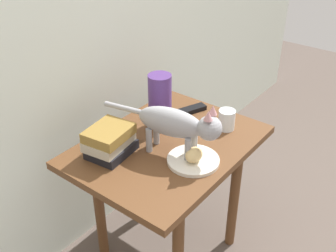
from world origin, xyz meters
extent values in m
plane|color=brown|center=(0.00, 0.00, 0.00)|extent=(6.00, 6.00, 0.00)
cube|color=brown|center=(0.00, 0.00, 0.58)|extent=(0.75, 0.56, 0.03)
cylinder|color=brown|center=(0.21, -0.21, 0.28)|extent=(0.04, 0.04, 0.56)
cylinder|color=brown|center=(-0.21, 0.21, 0.28)|extent=(0.04, 0.04, 0.56)
cylinder|color=brown|center=(0.21, 0.21, 0.28)|extent=(0.04, 0.04, 0.56)
cylinder|color=silver|center=(-0.04, -0.15, 0.60)|extent=(0.19, 0.19, 0.01)
ellipsoid|color=#E0BC7A|center=(-0.05, -0.16, 0.63)|extent=(0.09, 0.07, 0.05)
cylinder|color=#99999E|center=(0.01, -0.12, 0.64)|extent=(0.02, 0.02, 0.10)
cylinder|color=#99999E|center=(-0.05, -0.13, 0.64)|extent=(0.02, 0.02, 0.10)
cylinder|color=#99999E|center=(-0.03, 0.04, 0.64)|extent=(0.02, 0.02, 0.10)
cylinder|color=#99999E|center=(-0.09, 0.02, 0.64)|extent=(0.02, 0.02, 0.10)
ellipsoid|color=#99999E|center=(-0.04, -0.04, 0.73)|extent=(0.14, 0.27, 0.11)
sphere|color=#99999E|center=(-0.01, -0.19, 0.74)|extent=(0.09, 0.09, 0.09)
cone|color=tan|center=(0.01, -0.19, 0.80)|extent=(0.03, 0.03, 0.03)
cone|color=tan|center=(-0.03, -0.20, 0.80)|extent=(0.03, 0.03, 0.03)
cylinder|color=#99999E|center=(-0.08, 0.16, 0.74)|extent=(0.05, 0.16, 0.02)
cube|color=black|center=(-0.18, 0.13, 0.61)|extent=(0.19, 0.15, 0.04)
cube|color=#BCB299|center=(-0.19, 0.13, 0.65)|extent=(0.19, 0.15, 0.04)
cube|color=olive|center=(-0.19, 0.13, 0.69)|extent=(0.18, 0.16, 0.04)
cylinder|color=#4C2D72|center=(0.09, 0.11, 0.71)|extent=(0.10, 0.10, 0.23)
cylinder|color=silver|center=(0.24, -0.12, 0.64)|extent=(0.07, 0.07, 0.08)
cylinder|color=silver|center=(0.24, -0.12, 0.62)|extent=(0.06, 0.06, 0.04)
cube|color=black|center=(0.26, 0.08, 0.60)|extent=(0.16, 0.10, 0.02)
camera|label=1|loc=(-1.06, -0.82, 1.49)|focal=43.56mm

